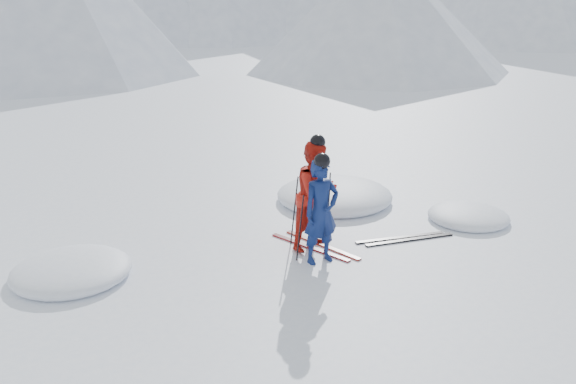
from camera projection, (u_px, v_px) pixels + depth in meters
name	position (u px, v px, depth m)	size (l,w,h in m)	color
ground	(402.00, 245.00, 10.62)	(160.00, 160.00, 0.00)	white
skier_blue	(321.00, 212.00, 9.74)	(0.63, 0.41, 1.73)	#0D1C51
skier_red	(317.00, 195.00, 10.26)	(0.92, 0.71, 1.89)	#B7190E
pole_blue_left	(300.00, 228.00, 9.84)	(0.02, 0.02, 1.15)	black
pole_blue_right	(327.00, 221.00, 10.15)	(0.02, 0.02, 1.15)	black
pole_red_left	(294.00, 211.00, 10.45)	(0.02, 0.02, 1.26)	black
pole_red_right	(328.00, 208.00, 10.60)	(0.02, 0.02, 1.26)	black
ski_worn_left	(310.00, 247.00, 10.51)	(0.09, 1.70, 0.03)	black
ski_worn_right	(322.00, 245.00, 10.60)	(0.09, 1.70, 0.03)	black
ski_loose_a	(400.00, 238.00, 10.90)	(0.09, 1.70, 0.03)	black
ski_loose_b	(410.00, 240.00, 10.81)	(0.09, 1.70, 0.03)	black
snow_lumps	(316.00, 221.00, 11.73)	(10.07, 6.11, 0.53)	white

